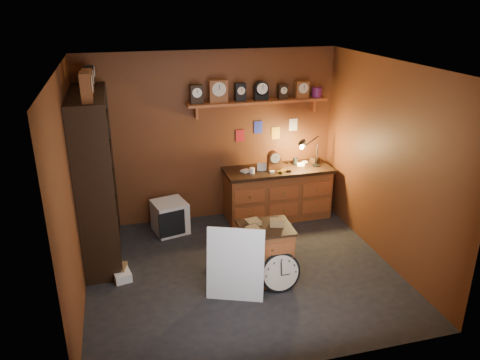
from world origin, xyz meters
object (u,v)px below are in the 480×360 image
shelving_unit (93,171)px  low_cabinet (265,251)px  workbench (278,190)px  big_round_clock (280,272)px

shelving_unit → low_cabinet: 2.52m
workbench → big_round_clock: size_ratio=3.36×
shelving_unit → workbench: bearing=10.0°
shelving_unit → low_cabinet: bearing=-30.8°
shelving_unit → big_round_clock: (2.14, -1.50, -1.00)m
shelving_unit → big_round_clock: size_ratio=4.98×
shelving_unit → workbench: (2.80, 0.49, -0.78)m
big_round_clock → workbench: bearing=71.7°
big_round_clock → shelving_unit: bearing=144.9°
shelving_unit → low_cabinet: shelving_unit is taller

